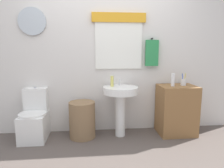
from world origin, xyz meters
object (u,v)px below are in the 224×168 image
laundry_hamper (82,120)px  soap_bottle (112,81)px  toilet (35,120)px  wooden_cabinet (176,110)px  lotion_bottle (173,80)px  pedestal_sink (120,99)px  toothbrush_cup (183,82)px

laundry_hamper → soap_bottle: soap_bottle is taller
toilet → soap_bottle: (1.15, 0.01, 0.55)m
toilet → laundry_hamper: size_ratio=1.39×
laundry_hamper → soap_bottle: bearing=6.3°
wooden_cabinet → lotion_bottle: 0.49m
pedestal_sink → soap_bottle: (-0.12, 0.05, 0.26)m
pedestal_sink → toothbrush_cup: toothbrush_cup is taller
toilet → lotion_bottle: size_ratio=3.89×
wooden_cabinet → toothbrush_cup: size_ratio=4.11×
soap_bottle → toothbrush_cup: (1.09, -0.03, -0.02)m
laundry_hamper → wooden_cabinet: (1.45, 0.00, 0.11)m
toilet → toothbrush_cup: 2.30m
laundry_hamper → toothbrush_cup: bearing=0.7°
soap_bottle → lotion_bottle: bearing=-5.7°
laundry_hamper → lotion_bottle: (1.35, -0.04, 0.59)m
toothbrush_cup → wooden_cabinet: bearing=-168.3°
toilet → toothbrush_cup: toothbrush_cup is taller
soap_bottle → lotion_bottle: size_ratio=0.81×
wooden_cabinet → soap_bottle: bearing=177.1°
soap_bottle → toothbrush_cup: bearing=-1.6°
toilet → pedestal_sink: 1.30m
toilet → wooden_cabinet: size_ratio=0.99×
wooden_cabinet → lotion_bottle: (-0.10, -0.04, 0.48)m
toilet → laundry_hamper: toilet is taller
soap_bottle → lotion_bottle: (0.90, -0.09, 0.02)m
pedestal_sink → soap_bottle: soap_bottle is taller
pedestal_sink → wooden_cabinet: size_ratio=1.00×
toilet → laundry_hamper: (0.70, -0.04, -0.01)m
laundry_hamper → soap_bottle: (0.45, 0.05, 0.57)m
wooden_cabinet → soap_bottle: 1.10m
toilet → toothbrush_cup: (2.24, -0.02, 0.53)m
soap_bottle → wooden_cabinet: bearing=-2.9°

